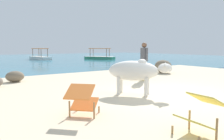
{
  "coord_description": "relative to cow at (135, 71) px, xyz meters",
  "views": [
    {
      "loc": [
        -5.33,
        -4.21,
        1.48
      ],
      "look_at": [
        -0.31,
        3.0,
        0.55
      ],
      "focal_mm": 35.27,
      "sensor_mm": 36.0,
      "label": 1
    }
  ],
  "objects": [
    {
      "name": "sand_beach",
      "position": [
        1.0,
        -0.8,
        -0.73
      ],
      "size": [
        18.0,
        14.0,
        0.04
      ],
      "primitive_type": "cube",
      "color": "beige",
      "rests_on": "ground"
    },
    {
      "name": "water_surface",
      "position": [
        1.0,
        21.2,
        -0.75
      ],
      "size": [
        60.0,
        36.0,
        0.03
      ],
      "primitive_type": "cube",
      "color": "teal",
      "rests_on": "ground"
    },
    {
      "name": "cow",
      "position": [
        0.0,
        0.0,
        0.0
      ],
      "size": [
        1.51,
        1.72,
        1.08
      ],
      "rotation": [
        0.0,
        0.0,
        5.4
      ],
      "color": "silver",
      "rests_on": "sand_beach"
    },
    {
      "name": "deck_chair_near",
      "position": [
        -1.14,
        -2.97,
        -0.33
      ],
      "size": [
        0.8,
        0.59,
        0.68
      ],
      "rotation": [
        0.0,
        0.0,
        3.08
      ],
      "color": "#A37A4C",
      "rests_on": "sand_beach"
    },
    {
      "name": "deck_chair_far",
      "position": [
        -2.31,
        -1.05,
        -0.33
      ],
      "size": [
        0.92,
        0.92,
        0.68
      ],
      "rotation": [
        0.0,
        0.0,
        0.79
      ],
      "color": "#A37A4C",
      "rests_on": "sand_beach"
    },
    {
      "name": "person_standing",
      "position": [
        2.17,
        1.93,
        0.24
      ],
      "size": [
        0.32,
        0.5,
        1.62
      ],
      "rotation": [
        0.0,
        0.0,
        6.1
      ],
      "color": "#DBC64C",
      "rests_on": "sand_beach"
    },
    {
      "name": "shore_rock_large",
      "position": [
        4.9,
        3.31,
        -0.35
      ],
      "size": [
        1.06,
        1.2,
        0.71
      ],
      "primitive_type": "ellipsoid",
      "rotation": [
        0.0,
        0.0,
        1.35
      ],
      "color": "#756651",
      "rests_on": "sand_beach"
    },
    {
      "name": "shore_rock_medium",
      "position": [
        -2.49,
        4.62,
        -0.49
      ],
      "size": [
        0.77,
        0.65,
        0.45
      ],
      "primitive_type": "ellipsoid",
      "rotation": [
        0.0,
        0.0,
        3.06
      ],
      "color": "#756651",
      "rests_on": "sand_beach"
    },
    {
      "name": "boat_green",
      "position": [
        9.45,
        17.37,
        -0.46
      ],
      "size": [
        2.92,
        3.73,
        1.29
      ],
      "rotation": [
        0.0,
        0.0,
        2.13
      ],
      "color": "#338E66",
      "rests_on": "water_surface"
    },
    {
      "name": "boat_white",
      "position": [
        3.4,
        20.75,
        -0.46
      ],
      "size": [
        1.72,
        3.81,
        1.29
      ],
      "rotation": [
        0.0,
        0.0,
        1.73
      ],
      "color": "white",
      "rests_on": "water_surface"
    }
  ]
}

